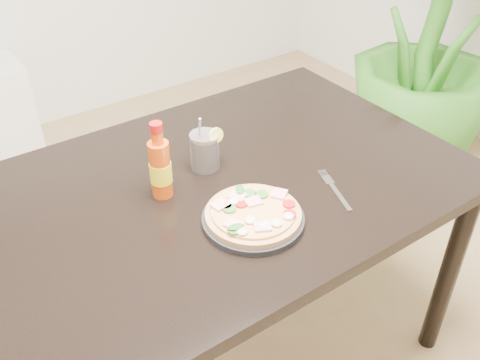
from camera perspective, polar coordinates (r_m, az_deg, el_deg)
dining_table at (r=1.52m, az=-2.61°, el=-2.83°), size 1.40×0.90×0.75m
plate at (r=1.33m, az=1.40°, el=-4.20°), size 0.26×0.26×0.02m
pizza at (r=1.32m, az=1.40°, el=-3.56°), size 0.24×0.24×0.03m
hot_sauce_bottle at (r=1.39m, az=-8.50°, el=1.31°), size 0.07×0.07×0.22m
cola_cup at (r=1.50m, az=-3.78°, el=3.05°), size 0.09×0.08×0.17m
fork at (r=1.46m, az=9.98°, el=-0.89°), size 0.08×0.18×0.00m
houseplant at (r=2.79m, az=19.79°, el=13.57°), size 1.01×1.01×1.30m
plant_pot at (r=3.02m, az=17.74°, el=4.07°), size 0.28×0.28×0.22m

